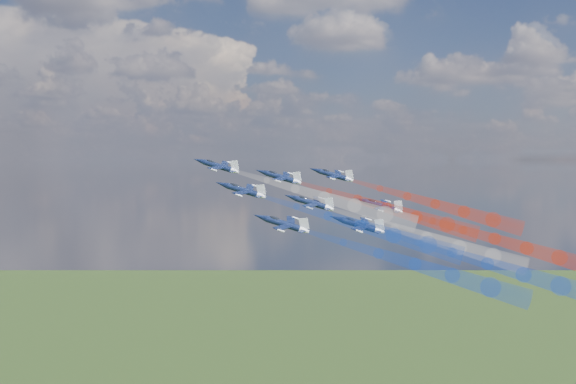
{
  "coord_description": "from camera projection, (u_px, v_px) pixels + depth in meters",
  "views": [
    {
      "loc": [
        1.86,
        -179.54,
        164.08
      ],
      "look_at": [
        16.63,
        -18.66,
        156.36
      ],
      "focal_mm": 41.98,
      "sensor_mm": 36.0,
      "label": 1
    }
  ],
  "objects": [
    {
      "name": "jet_outer_right",
      "position": [
        333.0,
        175.0,
        182.09
      ],
      "size": [
        16.2,
        14.53,
        8.44
      ],
      "primitive_type": null,
      "rotation": [
        0.27,
        -0.18,
        1.16
      ],
      "color": "black"
    },
    {
      "name": "jet_lead",
      "position": [
        218.0,
        166.0,
        167.66
      ],
      "size": [
        16.2,
        14.53,
        8.44
      ],
      "primitive_type": null,
      "rotation": [
        0.27,
        -0.18,
        1.16
      ],
      "color": "black"
    },
    {
      "name": "trail_outer_right",
      "position": [
        435.0,
        204.0,
        175.21
      ],
      "size": [
        43.05,
        20.34,
        16.62
      ],
      "primitive_type": null,
      "rotation": [
        0.27,
        -0.18,
        1.16
      ],
      "color": "red"
    },
    {
      "name": "trail_center_third",
      "position": [
        427.0,
        237.0,
        153.39
      ],
      "size": [
        43.05,
        20.34,
        16.62
      ],
      "primitive_type": null,
      "rotation": [
        0.27,
        -0.18,
        1.16
      ],
      "color": "silver"
    },
    {
      "name": "trail_rear_left",
      "position": [
        487.0,
        263.0,
        141.0
      ],
      "size": [
        43.05,
        20.34,
        16.62
      ],
      "primitive_type": null,
      "rotation": [
        0.27,
        -0.18,
        1.16
      ],
      "color": "blue"
    },
    {
      "name": "jet_inner_left",
      "position": [
        243.0,
        190.0,
        153.73
      ],
      "size": [
        16.2,
        14.53,
        8.44
      ],
      "primitive_type": null,
      "rotation": [
        0.27,
        -0.18,
        1.16
      ],
      "color": "black"
    },
    {
      "name": "trail_lead",
      "position": [
        324.0,
        197.0,
        160.78
      ],
      "size": [
        43.05,
        20.34,
        16.62
      ],
      "primitive_type": null,
      "rotation": [
        0.27,
        -0.18,
        1.16
      ],
      "color": "silver"
    },
    {
      "name": "jet_inner_right",
      "position": [
        280.0,
        177.0,
        172.01
      ],
      "size": [
        16.2,
        14.53,
        8.44
      ],
      "primitive_type": null,
      "rotation": [
        0.27,
        -0.18,
        1.16
      ],
      "color": "black"
    },
    {
      "name": "trail_outer_left",
      "position": [
        415.0,
        264.0,
        133.7
      ],
      "size": [
        43.05,
        20.34,
        16.62
      ],
      "primitive_type": null,
      "rotation": [
        0.27,
        -0.18,
        1.16
      ],
      "color": "blue"
    },
    {
      "name": "trail_inner_right",
      "position": [
        387.0,
        208.0,
        165.13
      ],
      "size": [
        43.05,
        20.34,
        16.62
      ],
      "primitive_type": null,
      "rotation": [
        0.27,
        -0.18,
        1.16
      ],
      "color": "red"
    },
    {
      "name": "jet_center_third",
      "position": [
        311.0,
        203.0,
        160.27
      ],
      "size": [
        16.2,
        14.53,
        8.44
      ],
      "primitive_type": null,
      "rotation": [
        0.27,
        -0.18,
        1.16
      ],
      "color": "black"
    },
    {
      "name": "jet_outer_left",
      "position": [
        284.0,
        224.0,
        140.58
      ],
      "size": [
        16.2,
        14.53,
        8.44
      ],
      "primitive_type": null,
      "rotation": [
        0.27,
        -0.18,
        1.16
      ],
      "color": "black"
    },
    {
      "name": "trail_inner_left",
      "position": [
        360.0,
        226.0,
        146.84
      ],
      "size": [
        43.05,
        20.34,
        16.62
      ],
      "primitive_type": null,
      "rotation": [
        0.27,
        -0.18,
        1.16
      ],
      "color": "blue"
    },
    {
      "name": "jet_rear_right",
      "position": [
        380.0,
        206.0,
        166.17
      ],
      "size": [
        16.2,
        14.53,
        8.44
      ],
      "primitive_type": null,
      "rotation": [
        0.27,
        -0.18,
        1.16
      ],
      "color": "black"
    },
    {
      "name": "jet_rear_left",
      "position": [
        359.0,
        225.0,
        147.88
      ],
      "size": [
        16.2,
        14.53,
        8.44
      ],
      "primitive_type": null,
      "rotation": [
        0.27,
        -0.18,
        1.16
      ],
      "color": "black"
    },
    {
      "name": "trail_rear_right",
      "position": [
        495.0,
        239.0,
        159.29
      ],
      "size": [
        43.05,
        20.34,
        16.62
      ],
      "primitive_type": null,
      "rotation": [
        0.27,
        -0.18,
        1.16
      ],
      "color": "red"
    }
  ]
}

